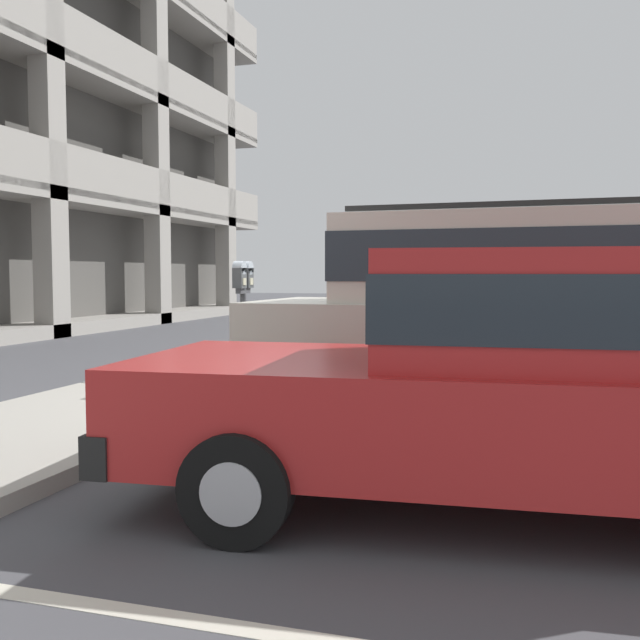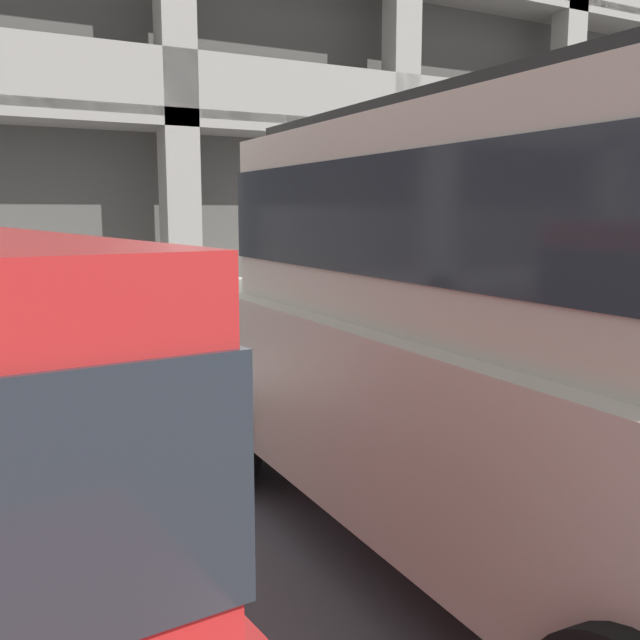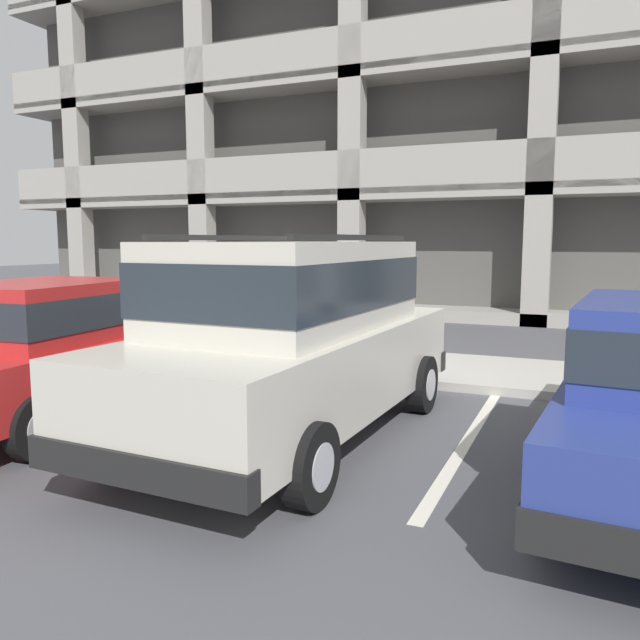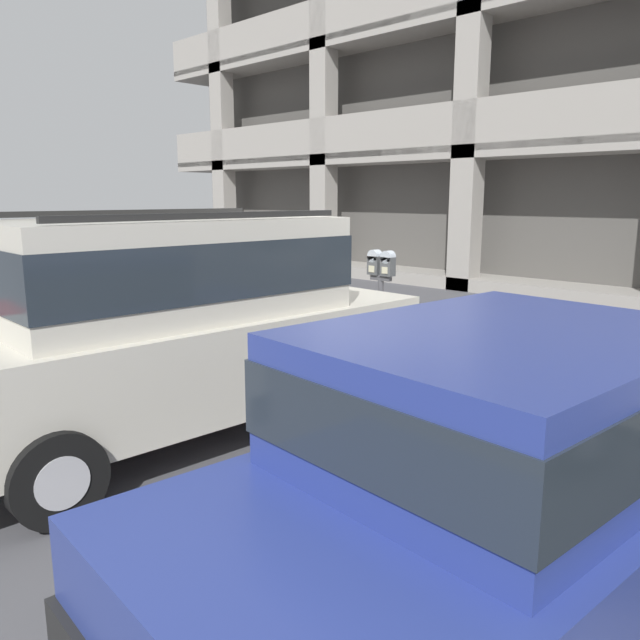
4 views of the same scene
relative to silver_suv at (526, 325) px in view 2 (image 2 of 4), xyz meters
name	(u,v)px [view 2 (image 2 of 4)]	position (x,y,z in m)	size (l,w,h in m)	color
ground_plane	(304,429)	(0.10, 2.35, -1.14)	(80.00, 80.00, 0.10)	#4C4C51
sidewalk	(239,380)	(0.10, 3.65, -1.03)	(40.00, 2.20, 0.12)	#ADA89E
parking_stall_lines	(594,443)	(1.64, 0.95, -1.08)	(12.47, 4.80, 0.01)	silver
silver_suv	(526,325)	(0.00, 0.00, 0.00)	(2.14, 4.85, 2.03)	beige
parking_meter_near	(294,264)	(0.19, 2.70, 0.10)	(0.35, 0.12, 1.43)	#47474C
parking_garage	(103,13)	(1.54, 14.93, 4.95)	(32.00, 10.00, 13.25)	#54514D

